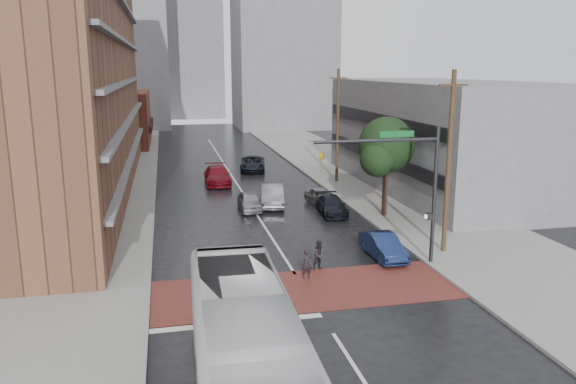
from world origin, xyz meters
TOP-DOWN VIEW (x-y plane):
  - ground at (0.00, 0.00)m, footprint 160.00×160.00m
  - crosswalk at (0.00, 0.50)m, footprint 14.00×5.00m
  - sidewalk_west at (-11.50, 25.00)m, footprint 9.00×90.00m
  - sidewalk_east at (11.50, 25.00)m, footprint 9.00×90.00m
  - apartment_block at (-14.00, 24.00)m, footprint 10.00×44.00m
  - storefront_west at (-12.00, 54.00)m, footprint 8.00×16.00m
  - building_east at (16.50, 20.00)m, footprint 11.00×26.00m
  - distant_tower_west at (-14.00, 78.00)m, footprint 18.00×16.00m
  - distant_tower_east at (14.00, 72.00)m, footprint 16.00×14.00m
  - distant_tower_center at (0.00, 95.00)m, footprint 12.00×10.00m
  - street_tree at (8.52, 12.03)m, footprint 4.20×4.10m
  - signal_mast at (5.85, 2.50)m, footprint 6.50×0.30m
  - utility_pole_near at (8.80, 4.00)m, footprint 1.60×0.26m
  - utility_pole_far at (8.80, 24.00)m, footprint 1.60×0.26m
  - transit_bus at (-3.94, -8.23)m, footprint 3.31×12.80m
  - pedestrian_a at (0.43, 1.88)m, footprint 0.57×0.38m
  - pedestrian_b at (1.39, 3.00)m, footprint 0.86×0.74m
  - car_travel_a at (-0.29, 15.86)m, footprint 1.65×3.90m
  - car_travel_b at (1.56, 16.67)m, footprint 2.42×4.90m
  - car_travel_c at (-1.68, 25.64)m, footprint 2.25×5.38m
  - suv_travel at (2.38, 31.51)m, footprint 3.21×5.48m
  - car_parked_near at (5.23, 4.00)m, footprint 1.49×4.03m
  - car_parked_mid at (5.20, 13.51)m, footprint 2.09×4.40m
  - car_parked_far at (5.20, 16.00)m, footprint 2.18×4.07m

SIDE VIEW (x-z plane):
  - ground at x=0.00m, z-range 0.00..0.00m
  - crosswalk at x=0.00m, z-range 0.00..0.02m
  - sidewalk_west at x=-11.50m, z-range 0.00..0.15m
  - sidewalk_east at x=11.50m, z-range 0.00..0.15m
  - car_parked_mid at x=5.20m, z-range 0.00..1.24m
  - car_parked_far at x=5.20m, z-range 0.00..1.32m
  - car_parked_near at x=5.23m, z-range 0.00..1.32m
  - car_travel_a at x=-0.29m, z-range 0.00..1.32m
  - suv_travel at x=2.38m, z-range 0.00..1.43m
  - pedestrian_a at x=0.43m, z-range 0.00..1.52m
  - pedestrian_b at x=1.39m, z-range 0.00..1.53m
  - car_travel_b at x=1.56m, z-range 0.00..1.55m
  - car_travel_c at x=-1.68m, z-range 0.00..1.55m
  - transit_bus at x=-3.94m, z-range 0.00..3.54m
  - storefront_west at x=-12.00m, z-range 0.00..7.00m
  - building_east at x=16.50m, z-range 0.00..9.00m
  - signal_mast at x=5.85m, z-range 1.13..8.33m
  - street_tree at x=8.52m, z-range 1.28..8.18m
  - utility_pole_near at x=8.80m, z-range 0.14..10.14m
  - utility_pole_far at x=8.80m, z-range 0.14..10.14m
  - distant_tower_center at x=0.00m, z-range 0.00..24.00m
  - apartment_block at x=-14.00m, z-range 0.00..28.00m
  - distant_tower_west at x=-14.00m, z-range 0.00..32.00m
  - distant_tower_east at x=14.00m, z-range 0.00..36.00m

